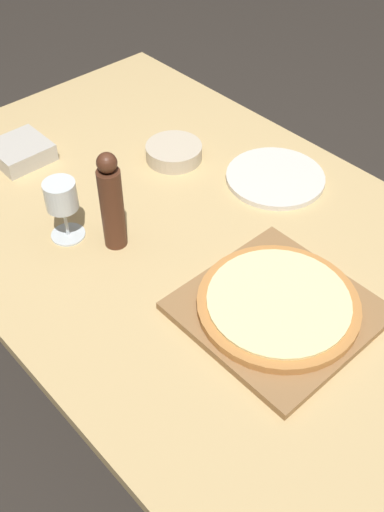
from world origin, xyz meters
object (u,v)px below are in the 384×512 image
wine_glass (61,199)px  pepper_mill (112,203)px  pizza (278,303)px  small_bowl (174,152)px

wine_glass → pepper_mill: bearing=-54.8°
pepper_mill → wine_glass: bearing=125.2°
pizza → pepper_mill: bearing=106.5°
wine_glass → small_bowl: size_ratio=1.01×
pepper_mill → wine_glass: pepper_mill is taller
pizza → wine_glass: 0.52m
pepper_mill → wine_glass: 0.12m
small_bowl → wine_glass: bearing=-170.2°
pizza → small_bowl: same height
pizza → small_bowl: bearing=70.0°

